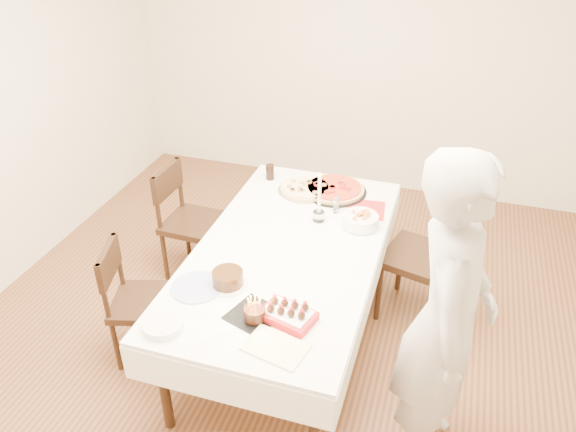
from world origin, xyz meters
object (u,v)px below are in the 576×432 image
(pizza_pepperoni, at_px, (334,189))
(strawberry_box, at_px, (288,314))
(pizza_white, at_px, (306,189))
(dining_table, at_px, (288,293))
(person, at_px, (446,322))
(chair_right_savory, at_px, (420,258))
(taper_candle, at_px, (319,197))
(layer_cake, at_px, (228,279))
(birthday_cake, at_px, (254,309))
(cola_glass, at_px, (270,172))
(chair_left_dessert, at_px, (144,302))
(pasta_bowl, at_px, (360,220))
(chair_left_savory, at_px, (194,223))

(pizza_pepperoni, distance_m, strawberry_box, 1.45)
(pizza_white, bearing_deg, strawberry_box, -77.91)
(dining_table, relative_size, pizza_pepperoni, 4.40)
(person, distance_m, strawberry_box, 0.82)
(pizza_white, bearing_deg, person, -50.93)
(chair_right_savory, distance_m, person, 1.21)
(pizza_pepperoni, bearing_deg, taper_candle, -91.06)
(layer_cake, xyz_separation_m, birthday_cake, (0.25, -0.23, 0.03))
(birthday_cake, bearing_deg, person, 5.12)
(cola_glass, bearing_deg, strawberry_box, -67.55)
(chair_left_dessert, bearing_deg, strawberry_box, 152.24)
(cola_glass, height_order, birthday_cake, birthday_cake)
(pizza_pepperoni, distance_m, pasta_bowl, 0.50)
(chair_left_dessert, bearing_deg, person, 158.18)
(taper_candle, xyz_separation_m, layer_cake, (-0.32, -0.84, -0.14))
(chair_right_savory, xyz_separation_m, strawberry_box, (-0.61, -1.14, 0.28))
(chair_left_savory, bearing_deg, person, 152.25)
(chair_left_dessert, distance_m, pizza_pepperoni, 1.60)
(chair_left_dessert, relative_size, pizza_pepperoni, 1.77)
(chair_right_savory, distance_m, cola_glass, 1.32)
(pizza_pepperoni, distance_m, layer_cake, 1.31)
(birthday_cake, bearing_deg, layer_cake, 137.38)
(person, xyz_separation_m, cola_glass, (-1.42, 1.46, -0.12))
(layer_cake, bearing_deg, chair_left_savory, 126.46)
(pasta_bowl, bearing_deg, person, -58.33)
(person, relative_size, pasta_bowl, 7.66)
(chair_left_savory, distance_m, layer_cake, 1.24)
(dining_table, relative_size, chair_right_savory, 2.13)
(chair_left_dessert, relative_size, cola_glass, 7.10)
(pasta_bowl, distance_m, cola_glass, 0.93)
(chair_right_savory, bearing_deg, pasta_bowl, -151.17)
(person, bearing_deg, chair_right_savory, 10.74)
(chair_left_savory, height_order, pasta_bowl, chair_left_savory)
(layer_cake, bearing_deg, pasta_bowl, 54.57)
(dining_table, distance_m, chair_left_dessert, 0.95)
(taper_candle, bearing_deg, person, -47.49)
(pizza_white, relative_size, cola_glass, 3.47)
(dining_table, relative_size, strawberry_box, 7.49)
(taper_candle, bearing_deg, pasta_bowl, 2.78)
(cola_glass, bearing_deg, taper_candle, -42.61)
(pizza_white, distance_m, pizza_pepperoni, 0.21)
(dining_table, bearing_deg, layer_cake, -115.21)
(strawberry_box, bearing_deg, pizza_white, 102.09)
(chair_left_dessert, bearing_deg, pizza_white, -138.54)
(dining_table, bearing_deg, chair_left_savory, 152.08)
(pizza_white, xyz_separation_m, pizza_pepperoni, (0.21, 0.06, 0.00))
(person, bearing_deg, cola_glass, 45.02)
(person, distance_m, pizza_pepperoni, 1.68)
(person, relative_size, pizza_pepperoni, 3.82)
(taper_candle, bearing_deg, birthday_cake, -93.74)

